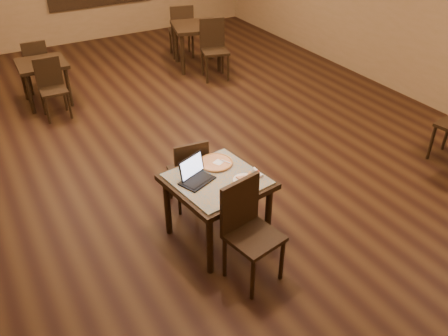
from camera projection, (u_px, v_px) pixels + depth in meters
ground at (180, 132)px, 7.17m from camera, size 10.00×10.00×0.00m
tiled_table at (217, 187)px, 4.83m from camera, size 1.04×1.04×0.76m
chair_main_near at (248, 226)px, 4.42m from camera, size 0.53×0.53×1.05m
chair_main_far at (190, 170)px, 5.36m from camera, size 0.44×0.44×0.90m
laptop at (195, 174)px, 4.74m from camera, size 0.39×0.37×0.23m
plate at (245, 180)px, 4.74m from camera, size 0.24×0.24×0.01m
pizza_slice at (245, 179)px, 4.73m from camera, size 0.28×0.28×0.02m
pizza_pan at (216, 164)px, 5.00m from camera, size 0.36×0.36×0.01m
pizza_whole at (216, 163)px, 4.99m from camera, size 0.36×0.36×0.03m
spatula at (218, 162)px, 4.98m from camera, size 0.17×0.24×0.01m
napkin_roll at (258, 172)px, 4.83m from camera, size 0.05×0.17×0.04m
other_table_a at (197, 32)px, 9.10m from camera, size 1.08×1.08×0.83m
other_table_a_chair_near at (214, 45)px, 8.70m from camera, size 0.57×0.57×1.07m
other_table_a_chair_far at (182, 28)px, 9.59m from camera, size 0.57×0.57×1.07m
other_table_b at (43, 69)px, 7.73m from camera, size 0.79×0.79×0.71m
other_table_b_chair_near at (51, 85)px, 7.38m from camera, size 0.41×0.41×0.92m
other_table_b_chair_far at (36, 63)px, 8.16m from camera, size 0.41×0.41×0.92m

